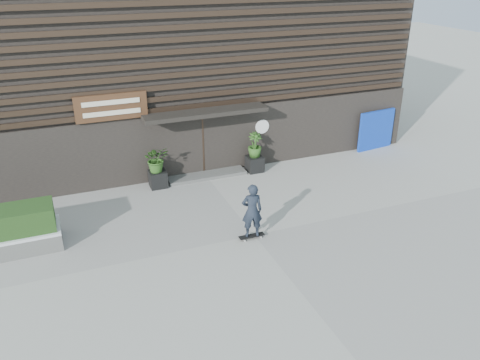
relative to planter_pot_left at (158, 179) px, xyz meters
name	(u,v)px	position (x,y,z in m)	size (l,w,h in m)	color
ground	(254,235)	(1.90, -4.40, -0.30)	(80.00, 80.00, 0.00)	#A19F98
entrance_step	(207,175)	(1.90, 0.20, -0.24)	(3.00, 0.80, 0.12)	#4F4F4C
planter_pot_left	(158,179)	(0.00, 0.00, 0.00)	(0.60, 0.60, 0.60)	black
bamboo_left	(156,159)	(0.00, 0.00, 0.78)	(0.86, 0.75, 0.96)	#2D591E
planter_pot_right	(255,164)	(3.80, 0.00, 0.00)	(0.60, 0.60, 0.60)	black
bamboo_right	(255,145)	(3.80, 0.00, 0.78)	(0.54, 0.54, 0.96)	#2D591E
blue_tarp	(376,130)	(9.58, 0.30, 0.55)	(1.81, 0.12, 1.70)	#0D33B0
building	(166,47)	(1.90, 5.56, 3.69)	(18.00, 11.00, 8.00)	black
skateboarder	(252,211)	(1.76, -4.53, 0.62)	(0.78, 0.51, 1.76)	black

